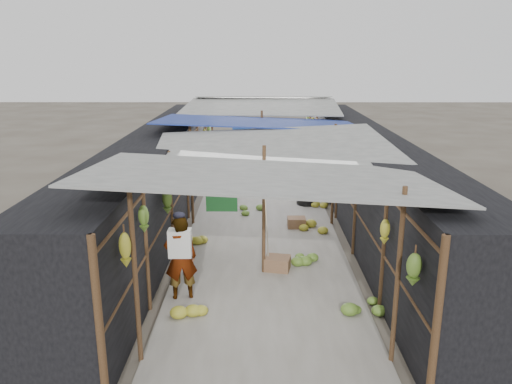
{
  "coord_description": "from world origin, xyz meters",
  "views": [
    {
      "loc": [
        -0.12,
        -6.27,
        4.26
      ],
      "look_at": [
        -0.16,
        4.59,
        1.25
      ],
      "focal_mm": 35.0,
      "sensor_mm": 36.0,
      "label": 1
    }
  ],
  "objects_px": {
    "shopper_blue": "(241,165)",
    "vendor_seated": "(313,174)",
    "black_basin": "(307,201)",
    "vendor_elderly": "(181,258)",
    "crate_near": "(296,223)"
  },
  "relations": [
    {
      "from": "shopper_blue",
      "to": "vendor_seated",
      "type": "xyz_separation_m",
      "value": [
        2.38,
        -0.13,
        -0.3
      ]
    },
    {
      "from": "black_basin",
      "to": "vendor_elderly",
      "type": "relative_size",
      "value": 0.4
    },
    {
      "from": "crate_near",
      "to": "black_basin",
      "type": "xyz_separation_m",
      "value": [
        0.47,
        2.04,
        -0.04
      ]
    },
    {
      "from": "black_basin",
      "to": "vendor_elderly",
      "type": "distance_m",
      "value": 6.51
    },
    {
      "from": "vendor_elderly",
      "to": "shopper_blue",
      "type": "bearing_deg",
      "value": -109.33
    },
    {
      "from": "crate_near",
      "to": "black_basin",
      "type": "bearing_deg",
      "value": 76.15
    },
    {
      "from": "crate_near",
      "to": "shopper_blue",
      "type": "distance_m",
      "value": 4.34
    },
    {
      "from": "vendor_elderly",
      "to": "shopper_blue",
      "type": "relative_size",
      "value": 1.02
    },
    {
      "from": "black_basin",
      "to": "shopper_blue",
      "type": "height_order",
      "value": "shopper_blue"
    },
    {
      "from": "vendor_seated",
      "to": "shopper_blue",
      "type": "bearing_deg",
      "value": -121.57
    },
    {
      "from": "vendor_elderly",
      "to": "vendor_seated",
      "type": "bearing_deg",
      "value": -126.04
    },
    {
      "from": "crate_near",
      "to": "vendor_seated",
      "type": "bearing_deg",
      "value": 76.91
    },
    {
      "from": "shopper_blue",
      "to": "vendor_seated",
      "type": "distance_m",
      "value": 2.41
    },
    {
      "from": "vendor_elderly",
      "to": "shopper_blue",
      "type": "xyz_separation_m",
      "value": [
        0.8,
        7.8,
        -0.02
      ]
    },
    {
      "from": "black_basin",
      "to": "shopper_blue",
      "type": "relative_size",
      "value": 0.41
    }
  ]
}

